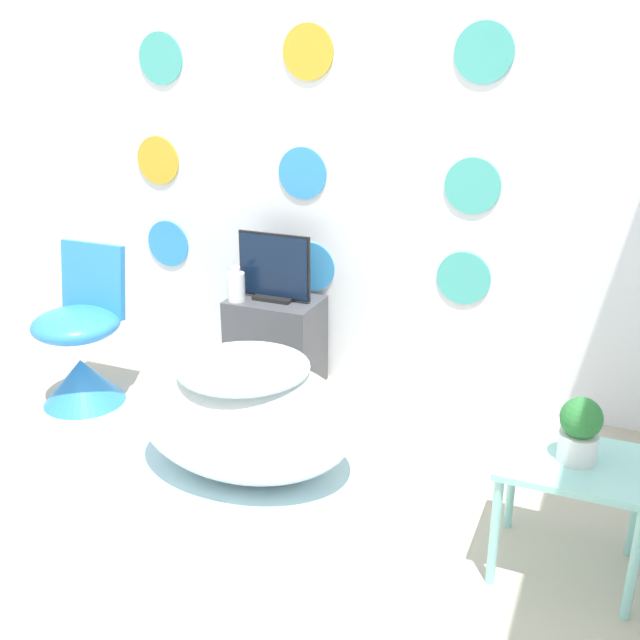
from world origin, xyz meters
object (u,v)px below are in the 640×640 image
object	(u,v)px
potted_plant_left	(580,429)
chair	(81,352)
bathtub	(245,416)
vase	(236,286)
tv	(274,270)

from	to	relation	value
potted_plant_left	chair	bearing A→B (deg)	170.62
bathtub	vase	world-z (taller)	vase
bathtub	vase	xyz separation A→B (m)	(-0.43, 0.72, 0.31)
chair	tv	world-z (taller)	tv
potted_plant_left	tv	bearing A→B (deg)	148.64
tv	vase	bearing A→B (deg)	-150.45
tv	potted_plant_left	world-z (taller)	tv
tv	potted_plant_left	bearing A→B (deg)	-31.36
bathtub	chair	world-z (taller)	chair
bathtub	potted_plant_left	size ratio (longest dim) A/B	4.28
bathtub	vase	distance (m)	0.89
vase	tv	bearing A→B (deg)	29.55
chair	vase	size ratio (longest dim) A/B	4.38
bathtub	potted_plant_left	world-z (taller)	potted_plant_left
chair	tv	xyz separation A→B (m)	(0.81, 0.57, 0.37)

